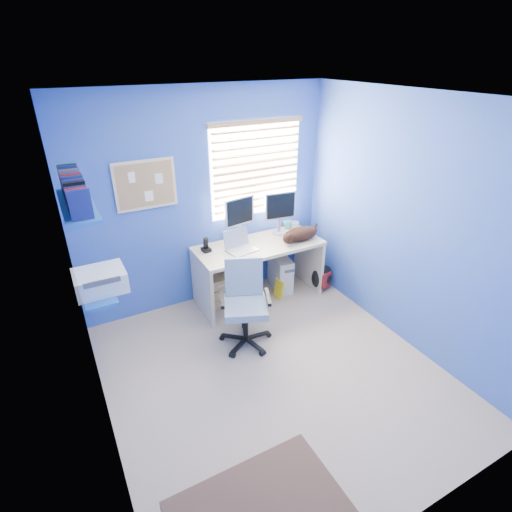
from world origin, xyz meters
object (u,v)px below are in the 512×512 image
cat (301,234)px  office_chair (245,314)px  desk (259,272)px  tower_pc (280,272)px  laptop (242,242)px

cat → office_chair: size_ratio=0.49×
desk → office_chair: size_ratio=1.67×
desk → office_chair: office_chair is taller
cat → tower_pc: bearing=111.5°
cat → laptop: bearing=158.4°
desk → tower_pc: (0.36, 0.07, -0.14)m
tower_pc → office_chair: 1.17m
laptop → cat: size_ratio=0.74×
desk → cat: bearing=-13.3°
laptop → office_chair: bearing=-124.3°
laptop → tower_pc: bearing=2.0°
desk → tower_pc: desk is taller
cat → office_chair: 1.27m
cat → tower_pc: size_ratio=0.99×
desk → laptop: size_ratio=4.60×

